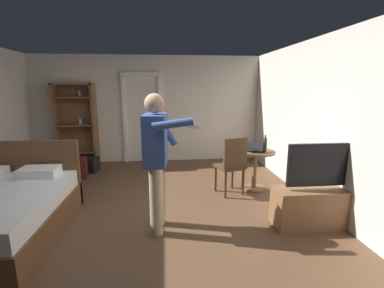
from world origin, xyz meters
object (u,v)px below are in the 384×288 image
Objects in this scene: bottle_on_table at (265,145)px; wooden_chair at (232,164)px; side_table at (255,163)px; person_blue_shirt at (157,153)px; suitcase_dark at (85,165)px; laptop at (254,148)px; tv_flatscreen at (319,202)px; bookshelf at (76,122)px; suitcase_small at (74,168)px.

wooden_chair is at bearing -167.27° from bottle_on_table.
side_table is 0.71× the size of wooden_chair.
suitcase_dark is at bearing 121.97° from person_blue_shirt.
suitcase_dark is at bearing 156.58° from laptop.
tv_flatscreen is 1.19× the size of wooden_chair.
person_blue_shirt is (-1.81, -1.16, 0.18)m from bottle_on_table.
bookshelf reaches higher than tv_flatscreen.
suitcase_small is at bearing 128.67° from person_blue_shirt.
tv_flatscreen is 1.68× the size of side_table.
suitcase_small is at bearing 164.24° from laptop.
wooden_chair is at bearing -34.74° from bookshelf.
suitcase_small is (-2.92, 1.12, -0.33)m from wooden_chair.
tv_flatscreen is 1.42m from side_table.
side_table is 0.38m from bottle_on_table.
bookshelf is at bearing 151.51° from side_table.
wooden_chair is 2.00× the size of suitcase_small.
bottle_on_table is 0.59× the size of suitcase_small.
bookshelf reaches higher than laptop.
bottle_on_table reaches higher than suitcase_dark.
laptop is 0.50m from wooden_chair.
tv_flatscreen reaches higher than bottle_on_table.
person_blue_shirt is 2.86m from suitcase_small.
bookshelf is 6.43× the size of bottle_on_table.
wooden_chair is (3.12, -2.16, -0.47)m from bookshelf.
suitcase_dark is (-2.83, 1.59, -0.39)m from wooden_chair.
laptop is 0.20m from bottle_on_table.
tv_flatscreen is at bearing -23.71° from suitcase_dark.
tv_flatscreen reaches higher than suitcase_small.
suitcase_small is (-0.09, -0.47, 0.06)m from suitcase_dark.
bookshelf reaches higher than wooden_chair.
tv_flatscreen is 1.40m from bottle_on_table.
bottle_on_table is at bearing 12.73° from wooden_chair.
person_blue_shirt is at bearing -58.46° from suitcase_small.
tv_flatscreen is 0.68× the size of person_blue_shirt.
side_table is 2.39× the size of bottle_on_table.
wooden_chair reaches higher than side_table.
bottle_on_table is at bearing -22.70° from suitcase_small.
tv_flatscreen is at bearing -70.51° from laptop.
bottle_on_table reaches higher than suitcase_small.
side_table reaches higher than suitcase_small.
wooden_chair is (-0.42, -0.18, -0.21)m from laptop.
tv_flatscreen is 4.61m from suitcase_dark.
person_blue_shirt is 3.47× the size of suitcase_small.
laptop is at bearing -10.95° from suitcase_dark.
laptop is at bearing 109.49° from tv_flatscreen.
person_blue_shirt reaches higher than suitcase_dark.
person_blue_shirt reaches higher than bottle_on_table.
side_table is at bearing -10.06° from suitcase_dark.
person_blue_shirt is (-2.09, 0.11, 0.69)m from tv_flatscreen.
suitcase_dark is 1.10× the size of suitcase_small.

